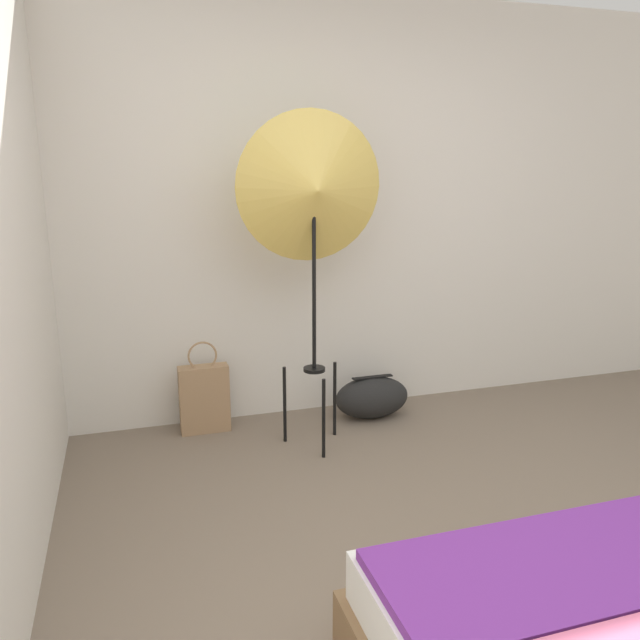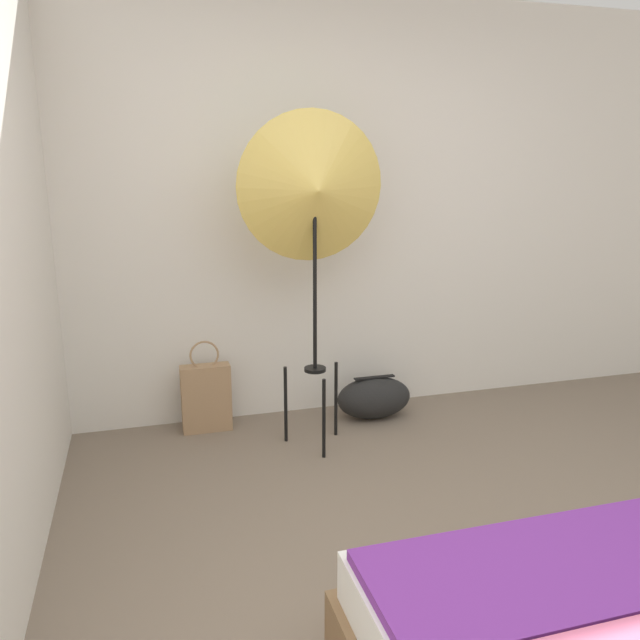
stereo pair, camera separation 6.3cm
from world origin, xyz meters
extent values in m
plane|color=#756656|center=(0.00, 0.00, 0.00)|extent=(14.00, 14.00, 0.00)
cube|color=silver|center=(0.00, 2.23, 1.30)|extent=(8.00, 0.05, 2.60)
cube|color=silver|center=(-1.62, 1.00, 1.30)|extent=(0.05, 8.00, 2.60)
cube|color=#702D8E|center=(0.13, -0.20, 0.41)|extent=(1.40, 0.48, 0.04)
cylinder|color=black|center=(-0.21, 1.49, 0.23)|extent=(0.02, 0.02, 0.46)
cylinder|color=black|center=(-0.37, 1.76, 0.23)|extent=(0.02, 0.02, 0.46)
cylinder|color=black|center=(-0.06, 1.76, 0.23)|extent=(0.02, 0.02, 0.46)
cylinder|color=black|center=(-0.21, 1.67, 0.46)|extent=(0.12, 0.12, 0.02)
cylinder|color=black|center=(-0.21, 1.67, 0.96)|extent=(0.02, 0.02, 1.00)
cone|color=#D1B251|center=(-0.21, 1.67, 1.46)|extent=(0.82, 0.24, 0.83)
cube|color=#9E7A56|center=(-0.80, 2.05, 0.21)|extent=(0.30, 0.11, 0.42)
torus|color=#9E7A56|center=(-0.80, 2.05, 0.48)|extent=(0.18, 0.01, 0.18)
ellipsoid|color=black|center=(0.26, 1.95, 0.13)|extent=(0.49, 0.27, 0.27)
cube|color=black|center=(0.26, 1.95, 0.27)|extent=(0.27, 0.04, 0.01)
camera|label=1|loc=(-1.18, -1.56, 1.58)|focal=35.00mm
camera|label=2|loc=(-1.12, -1.58, 1.58)|focal=35.00mm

